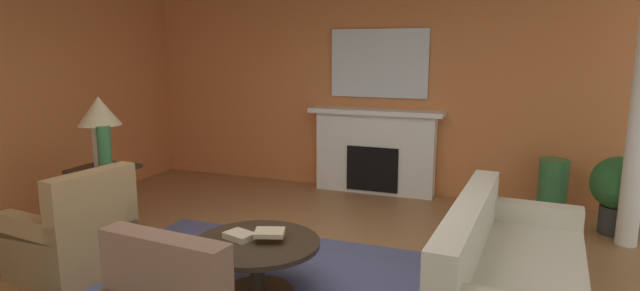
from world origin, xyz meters
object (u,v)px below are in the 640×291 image
(vase_tall_corner, at_px, (552,189))
(potted_plant, at_px, (618,189))
(coffee_table, at_px, (257,255))
(side_table, at_px, (106,194))
(table_lamp, at_px, (100,118))
(sofa, at_px, (509,281))
(fireplace, at_px, (375,153))
(vase_on_side_table, at_px, (105,149))
(armchair_near_window, at_px, (74,240))
(mantel_mirror, at_px, (379,63))

(vase_tall_corner, distance_m, potted_plant, 0.71)
(coffee_table, distance_m, side_table, 2.33)
(table_lamp, relative_size, potted_plant, 0.90)
(sofa, relative_size, vase_tall_corner, 3.14)
(coffee_table, bearing_deg, sofa, 9.07)
(coffee_table, relative_size, table_lamp, 1.33)
(fireplace, distance_m, vase_on_side_table, 3.40)
(coffee_table, height_order, table_lamp, table_lamp)
(coffee_table, xyz_separation_m, side_table, (-2.21, 0.74, 0.06))
(sofa, relative_size, coffee_table, 2.16)
(armchair_near_window, xyz_separation_m, vase_tall_corner, (3.97, 3.12, 0.04))
(fireplace, distance_m, side_table, 3.39)
(armchair_near_window, height_order, vase_tall_corner, armchair_near_window)
(potted_plant, bearing_deg, table_lamp, -160.40)
(fireplace, bearing_deg, vase_tall_corner, -7.76)
(mantel_mirror, relative_size, sofa, 0.61)
(sofa, height_order, vase_tall_corner, sofa)
(potted_plant, bearing_deg, sofa, -114.52)
(coffee_table, relative_size, vase_tall_corner, 1.45)
(coffee_table, distance_m, potted_plant, 3.88)
(mantel_mirror, height_order, table_lamp, mantel_mirror)
(coffee_table, bearing_deg, armchair_near_window, -172.75)
(potted_plant, bearing_deg, side_table, -160.40)
(sofa, distance_m, side_table, 4.11)
(table_lamp, bearing_deg, coffee_table, -18.61)
(vase_on_side_table, bearing_deg, fireplace, 49.96)
(armchair_near_window, bearing_deg, coffee_table, 7.25)
(table_lamp, relative_size, vase_tall_corner, 1.09)
(mantel_mirror, bearing_deg, side_table, -131.93)
(fireplace, height_order, table_lamp, table_lamp)
(armchair_near_window, height_order, table_lamp, table_lamp)
(fireplace, xyz_separation_m, armchair_near_window, (-1.78, -3.42, -0.23))
(mantel_mirror, relative_size, side_table, 1.88)
(fireplace, bearing_deg, side_table, -133.29)
(side_table, distance_m, potted_plant, 5.43)
(coffee_table, xyz_separation_m, potted_plant, (2.91, 2.57, 0.16))
(mantel_mirror, xyz_separation_m, potted_plant, (2.80, -0.76, -1.25))
(armchair_near_window, height_order, potted_plant, armchair_near_window)
(vase_on_side_table, bearing_deg, mantel_mirror, 51.24)
(table_lamp, bearing_deg, vase_on_side_table, -38.66)
(armchair_near_window, relative_size, vase_on_side_table, 2.04)
(coffee_table, distance_m, vase_tall_corner, 3.71)
(mantel_mirror, distance_m, potted_plant, 3.15)
(vase_on_side_table, distance_m, potted_plant, 5.35)
(fireplace, relative_size, mantel_mirror, 1.37)
(fireplace, distance_m, table_lamp, 3.45)
(mantel_mirror, distance_m, coffee_table, 3.61)
(sofa, distance_m, vase_tall_corner, 2.65)
(coffee_table, height_order, vase_on_side_table, vase_on_side_table)
(mantel_mirror, relative_size, potted_plant, 1.58)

